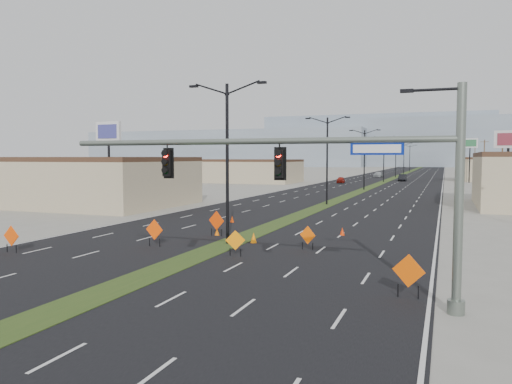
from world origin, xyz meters
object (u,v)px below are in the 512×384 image
(streetlight_3, at_px, (384,157))
(construction_sign_5, at_px, (409,272))
(cone_2, at_px, (342,231))
(pole_sign_east_near, at_px, (508,146))
(streetlight_1, at_px, (327,158))
(cone_1, at_px, (217,232))
(signal_mast, at_px, (326,175))
(streetlight_0, at_px, (227,158))
(car_far, at_px, (378,175))
(construction_sign_3, at_px, (235,241))
(pole_sign_east_far, at_px, (470,146))
(streetlight_6, at_px, (410,157))
(construction_sign_0, at_px, (11,237))
(streetlight_4, at_px, (396,157))
(streetlight_2, at_px, (364,158))
(construction_sign_1, at_px, (154,231))
(car_mid, at_px, (402,178))
(car_left, at_px, (341,180))
(cone_0, at_px, (254,238))
(construction_sign_4, at_px, (308,236))
(cone_3, at_px, (232,219))
(pole_sign_west, at_px, (108,139))
(construction_sign_2, at_px, (216,221))
(streetlight_5, at_px, (404,157))

(streetlight_3, relative_size, construction_sign_5, 5.77)
(cone_2, distance_m, pole_sign_east_near, 25.94)
(streetlight_1, xyz_separation_m, cone_1, (-2.10, -25.12, -5.14))
(signal_mast, relative_size, streetlight_0, 1.63)
(streetlight_3, bearing_deg, car_far, 99.35)
(construction_sign_3, distance_m, pole_sign_east_far, 92.94)
(signal_mast, relative_size, streetlight_1, 1.63)
(streetlight_3, relative_size, streetlight_6, 1.00)
(streetlight_1, xyz_separation_m, construction_sign_3, (2.00, -31.42, -4.57))
(streetlight_3, distance_m, construction_sign_0, 91.72)
(streetlight_0, distance_m, car_far, 112.14)
(streetlight_4, bearing_deg, construction_sign_0, -95.00)
(signal_mast, height_order, streetlight_2, streetlight_2)
(car_far, bearing_deg, streetlight_1, -84.41)
(construction_sign_1, bearing_deg, cone_2, 46.96)
(streetlight_4, distance_m, car_mid, 22.50)
(streetlight_4, relative_size, construction_sign_0, 6.37)
(streetlight_1, bearing_deg, car_left, 99.33)
(cone_0, bearing_deg, car_left, 97.07)
(construction_sign_4, xyz_separation_m, cone_3, (-9.13, 9.77, -0.54))
(signal_mast, xyz_separation_m, pole_sign_west, (-26.91, 22.44, 2.49))
(streetlight_4, height_order, construction_sign_2, streetlight_4)
(construction_sign_5, bearing_deg, construction_sign_2, 155.74)
(streetlight_2, relative_size, pole_sign_east_near, 1.22)
(construction_sign_5, xyz_separation_m, cone_3, (-15.40, 18.20, -0.74))
(streetlight_1, relative_size, cone_3, 17.38)
(streetlight_4, bearing_deg, streetlight_6, 90.00)
(construction_sign_5, xyz_separation_m, pole_sign_east_near, (7.12, 36.39, 5.57))
(construction_sign_4, height_order, cone_2, construction_sign_4)
(streetlight_4, bearing_deg, cone_2, -86.71)
(construction_sign_0, height_order, construction_sign_3, construction_sign_0)
(streetlight_5, bearing_deg, construction_sign_3, -89.20)
(streetlight_5, relative_size, pole_sign_east_far, 1.05)
(cone_3, bearing_deg, construction_sign_4, -46.94)
(construction_sign_4, distance_m, cone_0, 4.01)
(streetlight_2, relative_size, construction_sign_2, 5.70)
(signal_mast, xyz_separation_m, pole_sign_east_far, (8.96, 97.95, 2.98))
(car_mid, bearing_deg, cone_2, -89.18)
(pole_sign_east_far, bearing_deg, cone_2, -83.64)
(streetlight_2, relative_size, construction_sign_5, 5.77)
(streetlight_3, xyz_separation_m, construction_sign_5, (11.50, -92.56, -4.39))
(signal_mast, xyz_separation_m, streetlight_3, (-8.56, 94.00, 0.63))
(signal_mast, xyz_separation_m, streetlight_2, (-8.56, 66.00, 0.63))
(streetlight_2, bearing_deg, car_mid, 84.09)
(car_mid, height_order, cone_3, car_mid)
(signal_mast, relative_size, construction_sign_2, 9.27)
(car_left, relative_size, construction_sign_0, 2.46)
(streetlight_4, distance_m, pole_sign_east_near, 86.21)
(car_far, height_order, construction_sign_5, construction_sign_5)
(signal_mast, distance_m, streetlight_6, 178.21)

